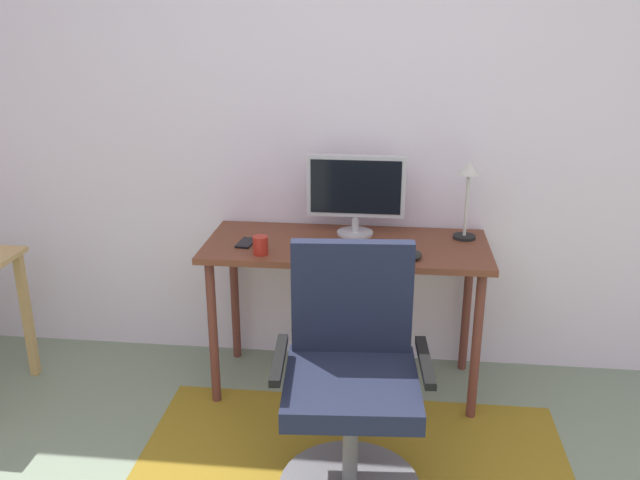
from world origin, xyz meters
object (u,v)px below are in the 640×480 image
(computer_mouse, at_px, (415,255))
(desk_lamp, at_px, (468,185))
(coffee_cup, at_px, (260,245))
(desk, at_px, (346,261))
(keyboard, at_px, (349,252))
(office_chair, at_px, (351,397))
(cell_phone, at_px, (246,243))
(monitor, at_px, (356,190))

(computer_mouse, relative_size, desk_lamp, 0.27)
(coffee_cup, bearing_deg, desk, 26.51)
(keyboard, bearing_deg, office_chair, -84.95)
(coffee_cup, xyz_separation_m, desk_lamp, (0.95, 0.33, 0.22))
(desk, distance_m, computer_mouse, 0.38)
(keyboard, height_order, computer_mouse, computer_mouse)
(coffee_cup, bearing_deg, computer_mouse, 1.71)
(cell_phone, bearing_deg, desk, 13.25)
(coffee_cup, relative_size, office_chair, 0.09)
(monitor, distance_m, desk_lamp, 0.54)
(office_chair, bearing_deg, desk, 91.51)
(desk, xyz_separation_m, cell_phone, (-0.48, -0.06, 0.10))
(computer_mouse, bearing_deg, desk_lamp, 51.26)
(computer_mouse, bearing_deg, cell_phone, 172.26)
(computer_mouse, bearing_deg, monitor, 132.83)
(desk, height_order, monitor, monitor)
(keyboard, relative_size, desk_lamp, 1.13)
(desk, xyz_separation_m, keyboard, (0.02, -0.14, 0.10))
(keyboard, height_order, coffee_cup, coffee_cup)
(computer_mouse, height_order, desk_lamp, desk_lamp)
(coffee_cup, bearing_deg, monitor, 38.89)
(monitor, distance_m, cell_phone, 0.59)
(cell_phone, bearing_deg, monitor, 27.79)
(desk_lamp, bearing_deg, keyboard, -152.52)
(monitor, bearing_deg, office_chair, -87.11)
(desk, height_order, cell_phone, cell_phone)
(office_chair, bearing_deg, desk_lamp, 57.43)
(cell_phone, bearing_deg, desk_lamp, 16.82)
(monitor, bearing_deg, computer_mouse, -47.17)
(monitor, relative_size, keyboard, 1.11)
(desk, distance_m, coffee_cup, 0.45)
(monitor, xyz_separation_m, office_chair, (0.05, -0.91, -0.58))
(desk, xyz_separation_m, monitor, (0.03, 0.14, 0.32))
(computer_mouse, distance_m, desk_lamp, 0.47)
(desk, bearing_deg, desk_lamp, 13.72)
(desk_lamp, bearing_deg, cell_phone, -169.22)
(monitor, bearing_deg, cell_phone, -158.25)
(computer_mouse, bearing_deg, desk, 152.23)
(desk, height_order, coffee_cup, coffee_cup)
(computer_mouse, relative_size, coffee_cup, 1.22)
(keyboard, height_order, office_chair, office_chair)
(computer_mouse, relative_size, office_chair, 0.10)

